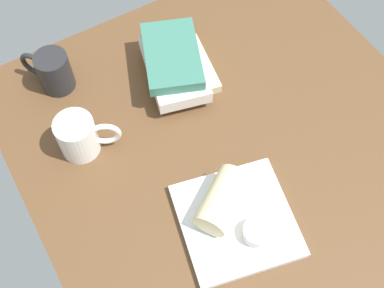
{
  "coord_description": "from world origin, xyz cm",
  "views": [
    {
      "loc": [
        34.25,
        -35.77,
        98.23
      ],
      "look_at": [
        -10.98,
        -8.98,
        7.0
      ],
      "focal_mm": 46.28,
      "sensor_mm": 36.0,
      "label": 1
    }
  ],
  "objects_px": {
    "square_plate": "(236,220)",
    "breakfast_wrap": "(222,200)",
    "coffee_mug": "(79,136)",
    "sauce_cup": "(258,232)",
    "book_stack": "(175,65)",
    "second_mug": "(53,71)"
  },
  "relations": [
    {
      "from": "square_plate",
      "to": "breakfast_wrap",
      "type": "xyz_separation_m",
      "value": [
        -0.04,
        -0.01,
        0.04
      ]
    },
    {
      "from": "square_plate",
      "to": "coffee_mug",
      "type": "bearing_deg",
      "value": -148.53
    },
    {
      "from": "sauce_cup",
      "to": "book_stack",
      "type": "relative_size",
      "value": 0.24
    },
    {
      "from": "square_plate",
      "to": "coffee_mug",
      "type": "relative_size",
      "value": 1.71
    },
    {
      "from": "book_stack",
      "to": "coffee_mug",
      "type": "distance_m",
      "value": 0.28
    },
    {
      "from": "sauce_cup",
      "to": "second_mug",
      "type": "bearing_deg",
      "value": -161.04
    },
    {
      "from": "second_mug",
      "to": "coffee_mug",
      "type": "bearing_deg",
      "value": -5.7
    },
    {
      "from": "breakfast_wrap",
      "to": "book_stack",
      "type": "bearing_deg",
      "value": 132.33
    },
    {
      "from": "book_stack",
      "to": "breakfast_wrap",
      "type": "bearing_deg",
      "value": -14.65
    },
    {
      "from": "breakfast_wrap",
      "to": "sauce_cup",
      "type": "bearing_deg",
      "value": -14.82
    },
    {
      "from": "breakfast_wrap",
      "to": "book_stack",
      "type": "xyz_separation_m",
      "value": [
        -0.34,
        0.09,
        -0.01
      ]
    },
    {
      "from": "breakfast_wrap",
      "to": "square_plate",
      "type": "bearing_deg",
      "value": -14.82
    },
    {
      "from": "square_plate",
      "to": "second_mug",
      "type": "height_order",
      "value": "second_mug"
    },
    {
      "from": "square_plate",
      "to": "breakfast_wrap",
      "type": "height_order",
      "value": "breakfast_wrap"
    },
    {
      "from": "sauce_cup",
      "to": "breakfast_wrap",
      "type": "xyz_separation_m",
      "value": [
        -0.09,
        -0.03,
        0.02
      ]
    },
    {
      "from": "coffee_mug",
      "to": "square_plate",
      "type": "bearing_deg",
      "value": 31.47
    },
    {
      "from": "breakfast_wrap",
      "to": "second_mug",
      "type": "bearing_deg",
      "value": 166.07
    },
    {
      "from": "sauce_cup",
      "to": "book_stack",
      "type": "bearing_deg",
      "value": 171.78
    },
    {
      "from": "sauce_cup",
      "to": "coffee_mug",
      "type": "distance_m",
      "value": 0.42
    },
    {
      "from": "second_mug",
      "to": "sauce_cup",
      "type": "bearing_deg",
      "value": 18.96
    },
    {
      "from": "coffee_mug",
      "to": "second_mug",
      "type": "height_order",
      "value": "second_mug"
    },
    {
      "from": "coffee_mug",
      "to": "sauce_cup",
      "type": "bearing_deg",
      "value": 29.91
    }
  ]
}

